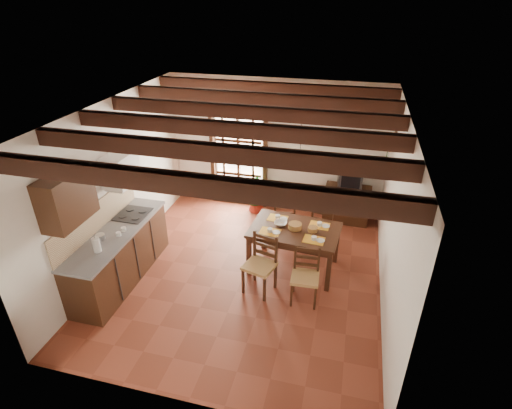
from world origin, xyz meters
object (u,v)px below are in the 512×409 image
(chair_near_left, at_px, (260,274))
(chair_near_right, at_px, (305,285))
(sideboard, at_px, (347,204))
(dining_table, at_px, (295,234))
(potted_plant, at_px, (256,187))
(chair_far_left, at_px, (285,228))
(pendant_lamp, at_px, (300,154))
(kitchen_counter, at_px, (120,254))
(crt_tv, at_px, (350,179))
(chair_far_right, at_px, (323,235))

(chair_near_left, xyz_separation_m, chair_near_right, (0.72, -0.06, -0.02))
(sideboard, bearing_deg, dining_table, -111.18)
(chair_near_left, distance_m, potted_plant, 2.64)
(chair_far_left, height_order, potted_plant, potted_plant)
(potted_plant, distance_m, pendant_lamp, 2.54)
(kitchen_counter, distance_m, crt_tv, 4.54)
(kitchen_counter, height_order, chair_near_left, kitchen_counter)
(crt_tv, bearing_deg, chair_far_right, -114.39)
(chair_far_left, xyz_separation_m, chair_far_right, (0.72, -0.06, -0.00))
(sideboard, bearing_deg, potted_plant, -176.96)
(kitchen_counter, height_order, chair_near_right, kitchen_counter)
(dining_table, xyz_separation_m, chair_near_left, (-0.42, -0.72, -0.39))
(kitchen_counter, bearing_deg, chair_near_left, 6.39)
(dining_table, distance_m, chair_far_left, 0.93)
(chair_near_right, relative_size, chair_far_left, 1.01)
(crt_tv, bearing_deg, kitchen_counter, -147.58)
(sideboard, distance_m, potted_plant, 1.92)
(chair_near_right, distance_m, chair_far_right, 1.50)
(crt_tv, relative_size, potted_plant, 0.27)
(chair_far_left, bearing_deg, chair_near_right, 105.23)
(chair_far_right, bearing_deg, pendant_lamp, 67.07)
(sideboard, bearing_deg, kitchen_counter, -139.21)
(kitchen_counter, distance_m, chair_near_left, 2.33)
(kitchen_counter, bearing_deg, pendant_lamp, 21.47)
(crt_tv, xyz_separation_m, potted_plant, (-1.91, -0.03, -0.40))
(sideboard, height_order, pendant_lamp, pendant_lamp)
(chair_far_left, bearing_deg, chair_far_right, 169.33)
(crt_tv, bearing_deg, chair_near_left, -121.70)
(chair_far_right, xyz_separation_m, potted_plant, (-1.54, 1.10, 0.29))
(kitchen_counter, distance_m, sideboard, 4.52)
(chair_near_left, relative_size, sideboard, 1.07)
(dining_table, height_order, potted_plant, potted_plant)
(sideboard, xyz_separation_m, pendant_lamp, (-0.80, -1.75, 1.69))
(chair_near_right, bearing_deg, kitchen_counter, -179.22)
(chair_near_right, xyz_separation_m, chair_far_left, (-0.60, 1.55, -0.00))
(kitchen_counter, xyz_separation_m, potted_plant, (1.61, 2.79, 0.10))
(chair_near_left, relative_size, chair_near_right, 1.08)
(pendant_lamp, bearing_deg, kitchen_counter, -158.53)
(dining_table, height_order, pendant_lamp, pendant_lamp)
(chair_near_left, xyz_separation_m, chair_far_left, (0.12, 1.49, -0.02))
(chair_near_right, xyz_separation_m, potted_plant, (-1.42, 2.60, 0.29))
(kitchen_counter, relative_size, sideboard, 2.46)
(sideboard, xyz_separation_m, crt_tv, (0.00, -0.01, 0.58))
(kitchen_counter, xyz_separation_m, chair_far_right, (3.15, 1.69, -0.19))
(sideboard, bearing_deg, chair_near_right, -98.60)
(dining_table, bearing_deg, kitchen_counter, -155.59)
(dining_table, distance_m, sideboard, 2.04)
(dining_table, relative_size, chair_far_right, 1.72)
(chair_near_left, distance_m, chair_far_left, 1.50)
(chair_near_left, distance_m, crt_tv, 2.91)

